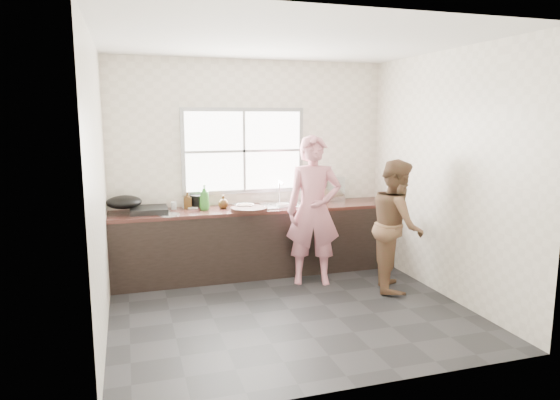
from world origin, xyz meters
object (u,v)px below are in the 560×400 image
object	(u,v)px
woman	(313,215)
burner	(149,210)
bowl_crabs	(311,205)
pot_lid_left	(169,215)
plate_food	(192,207)
bottle_brown_tall	(188,201)
person_side	(397,225)
bowl_mince	(245,206)
pot_lid_right	(160,212)
dish_rack	(325,188)
bowl_held	(283,205)
bottle_green	(204,197)
wok	(124,202)
cutting_board	(249,209)
bottle_brown_short	(223,202)
black_pot	(198,201)
glass_jar	(174,206)

from	to	relation	value
woman	burner	bearing A→B (deg)	179.51
bowl_crabs	pot_lid_left	distance (m)	1.75
plate_food	bottle_brown_tall	xyz separation A→B (m)	(-0.06, -0.06, 0.09)
person_side	pot_lid_left	world-z (taller)	person_side
pot_lid_left	bowl_crabs	bearing A→B (deg)	-0.24
bowl_crabs	bowl_mince	bearing A→B (deg)	168.73
bottle_brown_tall	pot_lid_left	xyz separation A→B (m)	(-0.26, -0.38, -0.09)
plate_food	pot_lid_right	distance (m)	0.46
bowl_mince	plate_food	size ratio (longest dim) A/B	0.93
dish_rack	person_side	bearing A→B (deg)	-72.89
plate_food	bowl_held	bearing A→B (deg)	-17.88
person_side	bottle_brown_tall	distance (m)	2.55
bottle_green	bottle_brown_tall	world-z (taller)	bottle_green
bowl_mince	pot_lid_right	size ratio (longest dim) A/B	0.91
person_side	plate_food	size ratio (longest dim) A/B	6.26
bowl_mince	burner	bearing A→B (deg)	175.93
bowl_mince	bowl_held	size ratio (longest dim) A/B	1.07
dish_rack	bowl_mince	bearing A→B (deg)	-166.15
wok	pot_lid_left	world-z (taller)	wok
cutting_board	bottle_brown_short	size ratio (longest dim) A/B	2.88
woman	dish_rack	bearing A→B (deg)	76.05
wok	dish_rack	size ratio (longest dim) A/B	0.91
cutting_board	plate_food	xyz separation A→B (m)	(-0.63, 0.44, -0.01)
black_pot	dish_rack	distance (m)	1.72
burner	bottle_brown_tall	bearing A→B (deg)	16.54
black_pot	plate_food	size ratio (longest dim) A/B	0.90
bowl_held	plate_food	distance (m)	1.14
bottle_brown_tall	dish_rack	size ratio (longest dim) A/B	0.43
plate_food	bottle_brown_short	distance (m)	0.42
bottle_brown_short	glass_jar	xyz separation A→B (m)	(-0.60, 0.12, -0.03)
cutting_board	glass_jar	distance (m)	0.94
bowl_mince	black_pot	distance (m)	0.61
bowl_held	bottle_brown_short	bearing A→B (deg)	167.55
bottle_brown_tall	bowl_held	bearing A→B (deg)	-14.46
bottle_green	bottle_brown_short	bearing A→B (deg)	5.50
black_pot	glass_jar	size ratio (longest dim) A/B	2.34
plate_food	bowl_mince	bearing A→B (deg)	-24.24
bottle_brown_short	person_side	bearing A→B (deg)	-30.56
pot_lid_right	wok	bearing A→B (deg)	175.38
bowl_held	dish_rack	size ratio (longest dim) A/B	0.47
person_side	woman	bearing A→B (deg)	82.75
person_side	wok	size ratio (longest dim) A/B	3.71
wok	bottle_brown_short	bearing A→B (deg)	-0.69
bowl_mince	plate_food	bearing A→B (deg)	155.76
black_pot	bottle_brown_tall	size ratio (longest dim) A/B	1.13
bottle_brown_tall	bowl_mince	bearing A→B (deg)	-18.23
bottle_brown_short	wok	bearing A→B (deg)	179.31
bowl_held	wok	distance (m)	1.91
bottle_brown_tall	burner	size ratio (longest dim) A/B	0.45
bottle_green	bottle_brown_tall	bearing A→B (deg)	139.43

